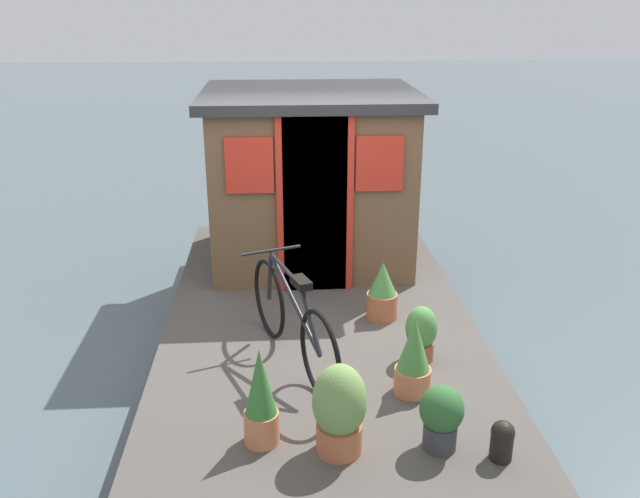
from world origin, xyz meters
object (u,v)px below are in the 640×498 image
at_px(potted_plant_ivy, 261,399).
at_px(potted_plant_lavender, 414,358).
at_px(houseboat_cabin, 310,176).
at_px(potted_plant_succulent, 421,333).
at_px(potted_plant_rosemary, 441,416).
at_px(potted_plant_geranium, 382,292).
at_px(potted_plant_basil, 339,409).
at_px(bicycle, 292,320).
at_px(mooring_bollard, 502,439).

xyz_separation_m(potted_plant_ivy, potted_plant_lavender, (0.51, -1.08, -0.04)).
distance_m(houseboat_cabin, potted_plant_ivy, 3.34).
bearing_deg(potted_plant_succulent, potted_plant_rosemary, 174.71).
height_order(potted_plant_rosemary, potted_plant_succulent, potted_plant_succulent).
height_order(potted_plant_ivy, potted_plant_geranium, potted_plant_ivy).
xyz_separation_m(houseboat_cabin, potted_plant_geranium, (-1.53, -0.56, -0.66)).
bearing_deg(potted_plant_basil, potted_plant_rosemary, -90.97).
bearing_deg(bicycle, potted_plant_lavender, -118.60).
bearing_deg(potted_plant_succulent, potted_plant_basil, 145.91).
bearing_deg(potted_plant_succulent, potted_plant_lavender, 161.79).
relative_size(potted_plant_ivy, potted_plant_succulent, 1.50).
relative_size(potted_plant_succulent, mooring_bollard, 1.68).
bearing_deg(potted_plant_lavender, potted_plant_succulent, -18.21).
bearing_deg(bicycle, potted_plant_basil, -166.47).
relative_size(houseboat_cabin, potted_plant_succulent, 4.87).
bearing_deg(potted_plant_ivy, potted_plant_rosemary, -96.60).
bearing_deg(houseboat_cabin, potted_plant_lavender, -167.72).
relative_size(potted_plant_lavender, mooring_bollard, 2.20).
height_order(potted_plant_lavender, potted_plant_succulent, potted_plant_lavender).
xyz_separation_m(bicycle, potted_plant_lavender, (-0.46, -0.85, -0.09)).
distance_m(bicycle, mooring_bollard, 1.78).
height_order(potted_plant_lavender, potted_plant_basil, potted_plant_basil).
height_order(potted_plant_ivy, potted_plant_rosemary, potted_plant_ivy).
distance_m(potted_plant_rosemary, potted_plant_geranium, 1.85).
bearing_deg(bicycle, houseboat_cabin, -6.38).
bearing_deg(potted_plant_succulent, mooring_bollard, -168.49).
relative_size(potted_plant_ivy, potted_plant_lavender, 1.15).
bearing_deg(bicycle, potted_plant_succulent, -89.77).
bearing_deg(potted_plant_geranium, potted_plant_ivy, 148.88).
height_order(potted_plant_rosemary, mooring_bollard, potted_plant_rosemary).
xyz_separation_m(potted_plant_lavender, potted_plant_succulent, (0.47, -0.15, -0.05)).
bearing_deg(potted_plant_basil, bicycle, 13.53).
relative_size(potted_plant_geranium, potted_plant_basil, 0.87).
relative_size(potted_plant_ivy, potted_plant_basil, 1.10).
distance_m(potted_plant_ivy, potted_plant_rosemary, 1.14).
height_order(potted_plant_succulent, mooring_bollard, potted_plant_succulent).
xyz_separation_m(houseboat_cabin, potted_plant_succulent, (-2.27, -0.75, -0.69)).
distance_m(potted_plant_lavender, mooring_bollard, 0.88).
bearing_deg(potted_plant_rosemary, potted_plant_geranium, 2.82).
distance_m(potted_plant_lavender, potted_plant_rosemary, 0.64).
distance_m(houseboat_cabin, potted_plant_basil, 3.42).
relative_size(houseboat_cabin, potted_plant_geranium, 4.15).
bearing_deg(potted_plant_ivy, mooring_bollard, -100.04).
distance_m(bicycle, potted_plant_rosemary, 1.43).
relative_size(bicycle, potted_plant_lavender, 2.74).
height_order(houseboat_cabin, potted_plant_basil, houseboat_cabin).
distance_m(potted_plant_lavender, potted_plant_basil, 0.86).
bearing_deg(houseboat_cabin, potted_plant_succulent, -161.73).
height_order(houseboat_cabin, bicycle, houseboat_cabin).
bearing_deg(potted_plant_rosemary, potted_plant_ivy, 83.40).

